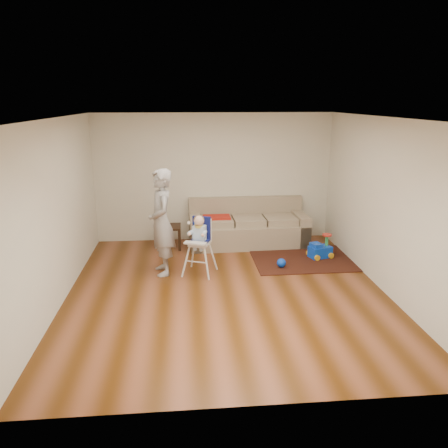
{
  "coord_description": "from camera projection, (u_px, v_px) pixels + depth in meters",
  "views": [
    {
      "loc": [
        -0.62,
        -6.4,
        2.96
      ],
      "look_at": [
        0.0,
        0.4,
        1.0
      ],
      "focal_mm": 35.0,
      "sensor_mm": 36.0,
      "label": 1
    }
  ],
  "objects": [
    {
      "name": "toy_ball",
      "position": [
        281.0,
        263.0,
        7.92
      ],
      "size": [
        0.16,
        0.16,
        0.16
      ],
      "primitive_type": "sphere",
      "color": "blue",
      "rests_on": "area_rug"
    },
    {
      "name": "area_rug",
      "position": [
        304.0,
        259.0,
        8.35
      ],
      "size": [
        1.94,
        1.46,
        0.02
      ],
      "primitive_type": "cube",
      "rotation": [
        0.0,
        0.0,
        0.01
      ],
      "color": "black",
      "rests_on": "ground"
    },
    {
      "name": "adult",
      "position": [
        161.0,
        223.0,
        7.47
      ],
      "size": [
        0.58,
        0.75,
        1.85
      ],
      "primitive_type": "imported",
      "rotation": [
        0.0,
        0.0,
        -1.35
      ],
      "color": "gray",
      "rests_on": "ground"
    },
    {
      "name": "side_table",
      "position": [
        169.0,
        237.0,
        8.96
      ],
      "size": [
        0.47,
        0.47,
        0.47
      ],
      "primitive_type": null,
      "color": "black",
      "rests_on": "ground"
    },
    {
      "name": "ground",
      "position": [
        226.0,
        291.0,
        7.0
      ],
      "size": [
        5.5,
        5.5,
        0.0
      ],
      "primitive_type": "plane",
      "color": "#492508",
      "rests_on": "ground"
    },
    {
      "name": "high_chair",
      "position": [
        199.0,
        246.0,
        7.57
      ],
      "size": [
        0.63,
        0.63,
        1.06
      ],
      "rotation": [
        0.0,
        0.0,
        -0.36
      ],
      "color": "silver",
      "rests_on": "ground"
    },
    {
      "name": "ride_on_toy",
      "position": [
        320.0,
        246.0,
        8.39
      ],
      "size": [
        0.48,
        0.4,
        0.45
      ],
      "primitive_type": null,
      "rotation": [
        0.0,
        0.0,
        0.3
      ],
      "color": "blue",
      "rests_on": "area_rug"
    },
    {
      "name": "room_envelope",
      "position": [
        223.0,
        169.0,
        6.99
      ],
      "size": [
        5.04,
        5.52,
        2.72
      ],
      "color": "beige",
      "rests_on": "ground"
    },
    {
      "name": "sofa",
      "position": [
        248.0,
        223.0,
        9.13
      ],
      "size": [
        2.46,
        1.05,
        0.94
      ],
      "rotation": [
        0.0,
        0.0,
        0.02
      ],
      "color": "gray",
      "rests_on": "ground"
    }
  ]
}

